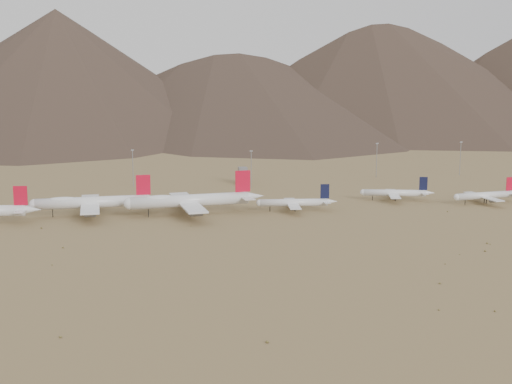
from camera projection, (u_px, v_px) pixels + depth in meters
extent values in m
plane|color=#99844F|center=(225.00, 222.00, 379.24)|extent=(3000.00, 3000.00, 0.00)
cone|color=white|center=(32.00, 210.00, 375.21)|extent=(10.76, 6.76, 5.19)
cube|color=white|center=(23.00, 209.00, 375.08)|extent=(8.14, 20.00, 0.35)
cube|color=red|center=(20.00, 196.00, 373.76)|extent=(7.24, 1.70, 10.23)
cylinder|color=white|center=(92.00, 202.00, 394.38)|extent=(61.45, 8.36, 6.33)
sphere|color=white|center=(35.00, 205.00, 387.76)|extent=(6.21, 6.21, 6.21)
cone|color=white|center=(155.00, 199.00, 401.71)|extent=(11.21, 6.06, 5.70)
cube|color=white|center=(90.00, 204.00, 394.28)|extent=(11.66, 56.46, 0.79)
cube|color=white|center=(146.00, 199.00, 400.62)|extent=(6.22, 21.51, 0.38)
cube|color=red|center=(143.00, 185.00, 398.94)|extent=(7.98, 0.83, 11.23)
cylinder|color=black|center=(53.00, 213.00, 390.67)|extent=(0.41, 0.41, 4.29)
cylinder|color=black|center=(95.00, 211.00, 397.09)|extent=(0.51, 0.51, 4.29)
cylinder|color=black|center=(95.00, 212.00, 394.05)|extent=(0.51, 0.51, 4.29)
ellipsoid|color=white|center=(62.00, 200.00, 390.63)|extent=(19.75, 5.40, 3.80)
cylinder|color=slate|center=(90.00, 203.00, 405.34)|extent=(6.22, 3.05, 2.85)
cylinder|color=slate|center=(90.00, 211.00, 383.76)|extent=(6.22, 3.05, 2.85)
cylinder|color=slate|center=(90.00, 200.00, 415.06)|extent=(6.22, 3.05, 2.85)
cylinder|color=slate|center=(90.00, 215.00, 374.05)|extent=(6.22, 3.05, 2.85)
cylinder|color=white|center=(190.00, 200.00, 396.26)|extent=(66.74, 13.18, 6.86)
sphere|color=white|center=(130.00, 204.00, 387.10)|extent=(6.72, 6.72, 6.72)
cone|color=white|center=(254.00, 196.00, 406.42)|extent=(12.49, 7.29, 6.17)
cube|color=white|center=(188.00, 202.00, 396.07)|extent=(16.39, 61.59, 0.86)
cube|color=white|center=(245.00, 196.00, 404.93)|extent=(8.16, 23.59, 0.41)
cube|color=red|center=(243.00, 181.00, 403.02)|extent=(8.65, 1.44, 12.17)
cylinder|color=black|center=(148.00, 213.00, 390.85)|extent=(0.44, 0.44, 4.65)
cylinder|color=black|center=(192.00, 210.00, 399.25)|extent=(0.55, 0.55, 4.65)
cylinder|color=black|center=(193.00, 211.00, 396.00)|extent=(0.55, 0.55, 4.65)
ellipsoid|color=white|center=(159.00, 199.00, 391.16)|extent=(21.64, 7.15, 4.12)
cylinder|color=slate|center=(184.00, 201.00, 407.87)|extent=(6.90, 3.71, 3.09)
cylinder|color=slate|center=(192.00, 210.00, 384.86)|extent=(6.90, 3.71, 3.09)
cylinder|color=slate|center=(180.00, 198.00, 418.22)|extent=(6.90, 3.71, 3.09)
cylinder|color=slate|center=(196.00, 214.00, 374.50)|extent=(6.90, 3.71, 3.09)
cylinder|color=white|center=(294.00, 203.00, 406.67)|extent=(39.11, 8.74, 4.22)
sphere|color=white|center=(260.00, 203.00, 405.32)|extent=(4.14, 4.14, 4.14)
cone|color=white|center=(331.00, 201.00, 408.14)|extent=(7.40, 4.59, 3.80)
cube|color=white|center=(292.00, 204.00, 406.73)|extent=(10.08, 33.83, 0.53)
cube|color=white|center=(326.00, 201.00, 407.90)|extent=(4.96, 12.99, 0.25)
cube|color=black|center=(325.00, 191.00, 406.83)|extent=(5.06, 0.97, 8.33)
cylinder|color=black|center=(270.00, 209.00, 406.34)|extent=(0.44, 0.44, 2.89)
cylinder|color=black|center=(295.00, 208.00, 408.38)|extent=(0.56, 0.56, 2.89)
cylinder|color=black|center=(295.00, 209.00, 406.31)|extent=(0.56, 0.56, 2.89)
cylinder|color=slate|center=(290.00, 202.00, 416.08)|extent=(4.08, 2.34, 1.90)
cylinder|color=slate|center=(294.00, 209.00, 397.75)|extent=(4.08, 2.34, 1.90)
cylinder|color=white|center=(394.00, 193.00, 438.34)|extent=(37.56, 13.97, 4.11)
sphere|color=white|center=(363.00, 192.00, 439.82)|extent=(4.02, 4.02, 4.02)
cone|color=white|center=(429.00, 193.00, 436.63)|extent=(7.54, 5.37, 3.70)
cube|color=white|center=(393.00, 194.00, 438.51)|extent=(14.41, 32.86, 0.51)
cube|color=white|center=(424.00, 193.00, 436.85)|extent=(6.54, 12.78, 0.25)
cube|color=black|center=(423.00, 183.00, 435.92)|extent=(4.84, 1.66, 8.10)
cylinder|color=black|center=(372.00, 198.00, 439.98)|extent=(0.43, 0.43, 2.81)
cylinder|color=black|center=(395.00, 198.00, 439.89)|extent=(0.54, 0.54, 2.81)
cylinder|color=black|center=(396.00, 199.00, 437.88)|extent=(0.54, 0.54, 2.81)
cylinder|color=slate|center=(391.00, 193.00, 447.60)|extent=(4.14, 2.78, 1.85)
cylinder|color=slate|center=(395.00, 198.00, 429.78)|extent=(4.14, 2.78, 1.85)
cylinder|color=white|center=(485.00, 195.00, 429.31)|extent=(38.61, 8.95, 4.17)
sphere|color=white|center=(457.00, 197.00, 423.47)|extent=(4.09, 4.09, 4.09)
cube|color=white|center=(483.00, 197.00, 429.19)|extent=(10.22, 33.42, 0.52)
cube|color=white|center=(510.00, 193.00, 434.84)|extent=(5.00, 12.84, 0.25)
cube|color=red|center=(510.00, 184.00, 433.60)|extent=(5.00, 1.00, 8.23)
cylinder|color=black|center=(465.00, 202.00, 425.84)|extent=(0.44, 0.44, 2.85)
cylinder|color=black|center=(484.00, 201.00, 431.13)|extent=(0.55, 0.55, 2.85)
cylinder|color=black|center=(486.00, 201.00, 429.18)|extent=(0.55, 0.55, 2.85)
cylinder|color=slate|center=(474.00, 196.00, 438.00)|extent=(4.04, 2.34, 1.88)
cylinder|color=slate|center=(493.00, 201.00, 420.73)|extent=(4.04, 2.34, 1.88)
sphere|color=white|center=(509.00, 191.00, 450.91)|extent=(3.31, 3.31, 3.31)
cube|color=tan|center=(243.00, 178.00, 500.15)|extent=(8.00, 8.00, 8.00)
cube|color=slate|center=(243.00, 170.00, 499.10)|extent=(6.00, 6.00, 4.00)
cylinder|color=gray|center=(133.00, 169.00, 487.97)|extent=(0.50, 0.50, 25.00)
cube|color=gray|center=(132.00, 150.00, 485.74)|extent=(2.00, 0.60, 0.80)
cylinder|color=gray|center=(251.00, 170.00, 482.99)|extent=(0.50, 0.50, 25.00)
cube|color=gray|center=(251.00, 151.00, 480.76)|extent=(2.00, 0.60, 0.80)
cylinder|color=gray|center=(377.00, 161.00, 529.86)|extent=(0.50, 0.50, 25.00)
cube|color=gray|center=(377.00, 143.00, 527.63)|extent=(2.00, 0.60, 0.80)
cylinder|color=gray|center=(460.00, 159.00, 539.65)|extent=(0.50, 0.50, 25.00)
cube|color=gray|center=(461.00, 142.00, 537.42)|extent=(2.00, 0.60, 0.80)
ellipsoid|color=brown|center=(42.00, 228.00, 363.23)|extent=(0.96, 0.96, 0.86)
ellipsoid|color=brown|center=(267.00, 342.00, 213.32)|extent=(1.04, 1.04, 0.75)
ellipsoid|color=brown|center=(61.00, 337.00, 217.37)|extent=(0.91, 0.91, 0.64)
ellipsoid|color=brown|center=(447.00, 212.00, 404.69)|extent=(0.85, 0.85, 0.63)
ellipsoid|color=brown|center=(495.00, 311.00, 240.41)|extent=(0.65, 0.65, 0.58)
ellipsoid|color=brown|center=(63.00, 247.00, 324.61)|extent=(0.82, 0.82, 0.62)
ellipsoid|color=brown|center=(52.00, 265.00, 296.34)|extent=(0.56, 0.56, 0.43)
ellipsoid|color=brown|center=(490.00, 244.00, 331.11)|extent=(0.57, 0.57, 0.35)
ellipsoid|color=brown|center=(485.00, 251.00, 318.46)|extent=(0.99, 0.99, 0.66)
ellipsoid|color=brown|center=(445.00, 264.00, 297.87)|extent=(0.54, 0.54, 0.47)
ellipsoid|color=brown|center=(439.00, 310.00, 241.86)|extent=(0.75, 0.75, 0.39)
ellipsoid|color=brown|center=(191.00, 226.00, 368.68)|extent=(0.54, 0.54, 0.37)
ellipsoid|color=brown|center=(460.00, 255.00, 313.03)|extent=(0.53, 0.53, 0.28)
ellipsoid|color=brown|center=(440.00, 283.00, 271.15)|extent=(0.96, 0.96, 0.57)
ellipsoid|color=brown|center=(487.00, 243.00, 332.49)|extent=(0.97, 0.97, 0.68)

